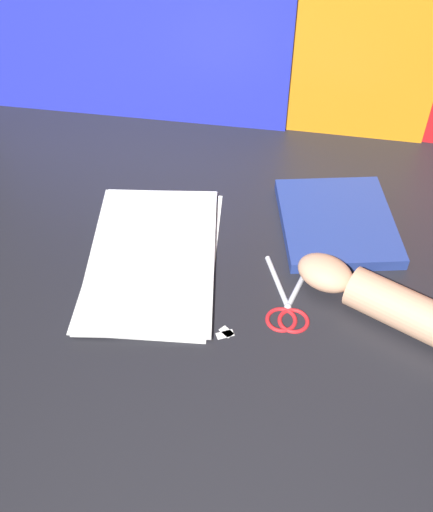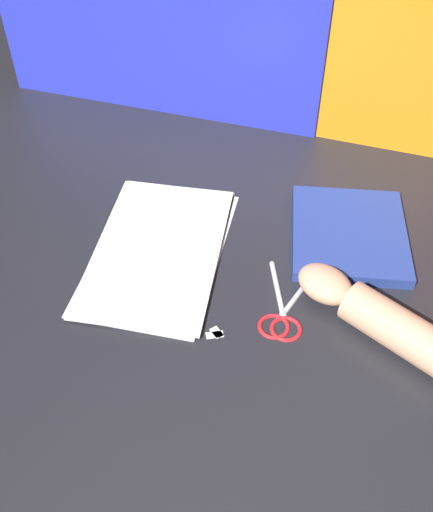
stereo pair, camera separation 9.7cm
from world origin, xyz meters
The scene contains 10 objects.
ground_plane centered at (0.00, 0.00, 0.00)m, with size 6.00×6.00×0.00m, color black.
backdrop_panel_left centered at (-0.27, 0.46, 0.20)m, with size 0.73×0.05×0.40m.
backdrop_panel_center centered at (-0.01, 0.46, 0.21)m, with size 0.81×0.06×0.42m.
backdrop_panel_right centered at (0.24, 0.46, 0.23)m, with size 0.78×0.10×0.46m.
paper_stack centered at (-0.12, 0.02, 0.00)m, with size 0.25×0.39×0.01m.
book_closed centered at (0.20, 0.14, 0.01)m, with size 0.24×0.27×0.02m.
scissors centered at (0.12, -0.07, 0.00)m, with size 0.09×0.17×0.01m.
hand_forearm centered at (0.27, -0.06, 0.03)m, with size 0.28×0.19×0.07m.
paper_scrap_near centered at (0.03, -0.13, 0.00)m, with size 0.03×0.02×0.00m.
paper_scrap_mid centered at (0.03, -0.14, 0.00)m, with size 0.03×0.02×0.00m.
Camera 2 is at (0.18, -0.69, 0.74)m, focal length 42.00 mm.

